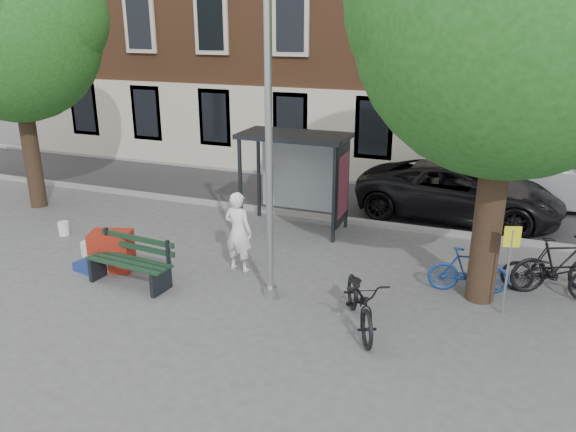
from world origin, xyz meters
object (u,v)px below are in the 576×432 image
(bench, at_px, (131,264))
(bike_c, at_px, (360,300))
(bike_a, at_px, (552,273))
(car_dark, at_px, (459,191))
(bike_b, at_px, (469,270))
(bike_d, at_px, (559,265))
(car_silver, at_px, (569,189))
(painter, at_px, (238,232))
(notice_sign, at_px, (510,252))
(bus_shelter, at_px, (309,160))
(lamppost, at_px, (269,166))
(red_stand, at_px, (112,251))

(bench, relative_size, bike_c, 0.95)
(bike_a, height_order, bike_c, bike_c)
(bike_c, bearing_deg, car_dark, 55.66)
(bike_b, xyz_separation_m, car_dark, (-0.66, 4.83, 0.30))
(bike_d, height_order, car_dark, car_dark)
(car_silver, bearing_deg, bike_b, 154.15)
(painter, height_order, bench, painter)
(car_dark, bearing_deg, notice_sign, -163.01)
(bike_d, bearing_deg, bike_a, 128.50)
(bus_shelter, distance_m, bike_c, 5.46)
(bike_a, bearing_deg, lamppost, 114.03)
(bike_a, bearing_deg, notice_sign, 144.57)
(bench, xyz_separation_m, car_dark, (6.12, 7.02, 0.32))
(bus_shelter, height_order, bike_b, bus_shelter)
(bike_a, distance_m, bike_b, 1.66)
(bike_d, xyz_separation_m, red_stand, (-9.36, -2.43, -0.16))
(bike_b, height_order, bike_c, bike_c)
(bike_a, height_order, car_silver, car_silver)
(bike_c, distance_m, notice_sign, 2.97)
(bench, bearing_deg, lamppost, 14.13)
(bus_shelter, relative_size, bike_b, 1.74)
(notice_sign, bearing_deg, car_dark, 86.95)
(painter, relative_size, bench, 0.92)
(car_dark, distance_m, notice_sign, 5.73)
(red_stand, relative_size, notice_sign, 0.50)
(bike_a, height_order, notice_sign, notice_sign)
(lamppost, height_order, red_stand, lamppost)
(red_stand, bearing_deg, notice_sign, 6.96)
(bus_shelter, relative_size, bike_a, 1.45)
(bike_c, bearing_deg, bus_shelter, 93.87)
(bike_c, distance_m, red_stand, 5.92)
(bike_d, height_order, red_stand, bike_d)
(bench, xyz_separation_m, bike_c, (5.04, -0.02, 0.09))
(lamppost, relative_size, car_silver, 1.49)
(painter, relative_size, bike_c, 0.87)
(lamppost, height_order, notice_sign, lamppost)
(bench, xyz_separation_m, bike_b, (6.78, 2.19, 0.03))
(bus_shelter, distance_m, bike_b, 5.16)
(bike_d, relative_size, red_stand, 2.25)
(lamppost, height_order, car_dark, lamppost)
(bike_b, bearing_deg, car_silver, -29.67)
(car_dark, bearing_deg, lamppost, 157.86)
(bike_b, bearing_deg, bus_shelter, 50.76)
(painter, relative_size, notice_sign, 1.03)
(bike_a, height_order, red_stand, bike_a)
(bench, relative_size, notice_sign, 1.11)
(bench, height_order, car_dark, car_dark)
(painter, height_order, bike_b, painter)
(lamppost, distance_m, painter, 2.43)
(car_silver, relative_size, red_stand, 4.54)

